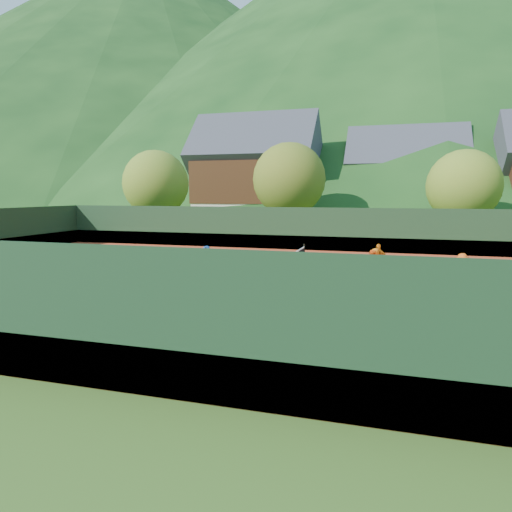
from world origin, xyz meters
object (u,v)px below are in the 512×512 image
(tennis_net, at_px, (279,271))
(student_d, at_px, (462,269))
(student_a, at_px, (372,266))
(coach, at_px, (206,267))
(student_b, at_px, (378,259))
(student_c, at_px, (375,262))
(chalet_mid, at_px, (405,184))
(ball_hopper, at_px, (80,271))
(chalet_left, at_px, (256,178))

(tennis_net, bearing_deg, student_d, 12.05)
(student_a, bearing_deg, coach, 37.68)
(student_b, distance_m, student_d, 3.88)
(student_c, distance_m, chalet_mid, 31.42)
(student_c, bearing_deg, student_a, 105.55)
(student_a, distance_m, ball_hopper, 12.77)
(student_d, xyz_separation_m, tennis_net, (-7.77, -1.66, -0.20))
(coach, bearing_deg, student_c, 46.41)
(tennis_net, height_order, chalet_left, chalet_left)
(student_a, distance_m, student_d, 3.81)
(coach, distance_m, student_b, 8.65)
(ball_hopper, height_order, chalet_mid, chalet_mid)
(student_d, relative_size, tennis_net, 0.12)
(chalet_mid, bearing_deg, student_c, -93.58)
(student_b, xyz_separation_m, chalet_left, (-14.21, 26.80, 4.86))
(coach, distance_m, chalet_mid, 37.28)
(coach, height_order, student_b, coach)
(tennis_net, distance_m, chalet_left, 32.04)
(chalet_mid, bearing_deg, student_b, -93.32)
(student_b, height_order, chalet_left, chalet_left)
(student_c, height_order, ball_hopper, student_c)
(student_a, bearing_deg, student_c, -84.30)
(tennis_net, distance_m, ball_hopper, 8.55)
(coach, xyz_separation_m, tennis_net, (2.68, 2.02, -0.40))
(student_a, height_order, student_d, student_a)
(student_b, relative_size, chalet_mid, 0.12)
(student_d, relative_size, chalet_left, 0.10)
(student_d, relative_size, ball_hopper, 1.40)
(tennis_net, bearing_deg, student_a, 20.82)
(coach, height_order, tennis_net, coach)
(student_c, bearing_deg, coach, 55.88)
(coach, distance_m, ball_hopper, 5.30)
(student_d, bearing_deg, tennis_net, -5.64)
(coach, distance_m, student_d, 11.08)
(student_c, xyz_separation_m, tennis_net, (-4.06, -2.93, -0.18))
(ball_hopper, bearing_deg, coach, 18.48)
(student_a, xyz_separation_m, student_d, (3.81, 0.15, -0.02))
(tennis_net, xyz_separation_m, chalet_left, (-10.00, 30.00, 5.13))
(student_b, bearing_deg, chalet_mid, -102.33)
(chalet_mid, bearing_deg, student_a, -93.60)
(chalet_left, bearing_deg, tennis_net, -71.57)
(ball_hopper, bearing_deg, student_c, 29.41)
(tennis_net, bearing_deg, coach, -143.02)
(student_a, distance_m, tennis_net, 4.24)
(student_a, xyz_separation_m, student_b, (0.25, 1.70, 0.05))
(student_b, distance_m, student_c, 0.32)
(coach, height_order, student_a, coach)
(student_d, distance_m, tennis_net, 7.94)
(student_b, relative_size, chalet_left, 0.11)
(ball_hopper, bearing_deg, tennis_net, 25.64)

